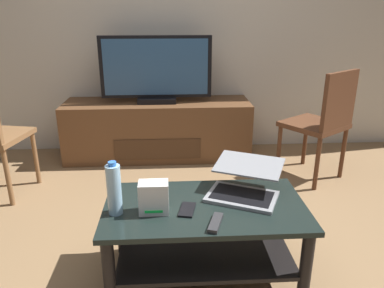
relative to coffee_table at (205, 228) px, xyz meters
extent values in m
plane|color=olive|center=(-0.06, -0.02, -0.30)|extent=(7.68, 7.68, 0.00)
cube|color=beige|center=(-0.06, 2.11, 1.10)|extent=(6.40, 0.12, 2.80)
cube|color=black|center=(0.00, 0.00, 0.12)|extent=(1.03, 0.57, 0.03)
cube|color=black|center=(0.00, 0.00, -0.15)|extent=(0.90, 0.50, 0.02)
cylinder|color=black|center=(-0.47, -0.24, -0.09)|extent=(0.06, 0.06, 0.41)
cylinder|color=black|center=(0.47, -0.24, -0.09)|extent=(0.06, 0.06, 0.41)
cylinder|color=black|center=(-0.47, 0.24, -0.09)|extent=(0.06, 0.06, 0.41)
cylinder|color=black|center=(0.47, 0.24, -0.09)|extent=(0.06, 0.06, 0.41)
cube|color=brown|center=(-0.29, 1.79, -0.02)|extent=(1.76, 0.51, 0.55)
cube|color=#432A18|center=(-0.29, 1.53, -0.13)|extent=(0.79, 0.01, 0.19)
cube|color=black|center=(-0.29, 1.77, 0.28)|extent=(0.36, 0.20, 0.05)
cube|color=black|center=(-0.29, 1.77, 0.58)|extent=(1.02, 0.04, 0.56)
cube|color=#2D517A|center=(-0.29, 1.75, 0.58)|extent=(0.95, 0.01, 0.50)
cube|color=#59331E|center=(1.03, 1.24, 0.17)|extent=(0.61, 0.61, 0.04)
cube|color=#59331E|center=(1.14, 1.08, 0.40)|extent=(0.36, 0.27, 0.47)
cylinder|color=#59331E|center=(1.07, 1.50, -0.07)|extent=(0.04, 0.04, 0.45)
cylinder|color=#59331E|center=(0.76, 1.28, -0.07)|extent=(0.04, 0.04, 0.45)
cylinder|color=#59331E|center=(1.29, 1.20, -0.07)|extent=(0.04, 0.04, 0.45)
cylinder|color=#59331E|center=(0.98, 0.97, -0.07)|extent=(0.04, 0.04, 0.45)
cylinder|color=brown|center=(-1.28, 1.23, -0.08)|extent=(0.04, 0.04, 0.44)
cylinder|color=brown|center=(-1.36, 0.86, -0.08)|extent=(0.04, 0.04, 0.44)
cube|color=gray|center=(0.20, 0.06, 0.15)|extent=(0.42, 0.37, 0.02)
cube|color=black|center=(0.20, 0.06, 0.16)|extent=(0.36, 0.30, 0.00)
cube|color=gray|center=(0.26, 0.18, 0.27)|extent=(0.42, 0.37, 0.04)
cube|color=teal|center=(0.26, 0.18, 0.27)|extent=(0.38, 0.32, 0.03)
cube|color=white|center=(-0.26, -0.05, 0.22)|extent=(0.14, 0.09, 0.16)
cube|color=#19D84C|center=(-0.26, -0.10, 0.17)|extent=(0.09, 0.00, 0.01)
cylinder|color=#99C6E5|center=(-0.44, -0.06, 0.26)|extent=(0.07, 0.07, 0.25)
cylinder|color=blue|center=(-0.44, -0.06, 0.40)|extent=(0.04, 0.04, 0.02)
cube|color=black|center=(-0.09, -0.05, 0.14)|extent=(0.10, 0.15, 0.01)
cube|color=#2D2D30|center=(0.03, -0.19, 0.15)|extent=(0.09, 0.17, 0.02)
camera|label=1|loc=(-0.17, -1.67, 1.08)|focal=34.81mm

